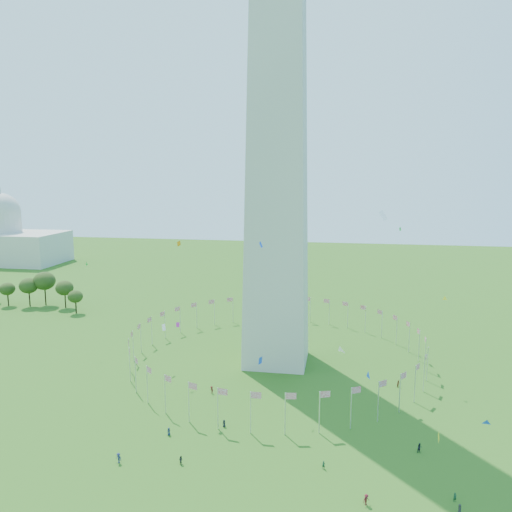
# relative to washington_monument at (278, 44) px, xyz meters

# --- Properties ---
(ground) EXTENTS (600.00, 600.00, 0.00)m
(ground) POSITION_rel_washington_monument_xyz_m (0.00, -50.00, -84.50)
(ground) COLOR #255413
(ground) RESTS_ON ground
(washington_monument) EXTENTS (16.80, 16.80, 169.00)m
(washington_monument) POSITION_rel_washington_monument_xyz_m (0.00, 0.00, 0.00)
(washington_monument) COLOR beige
(washington_monument) RESTS_ON ground
(flag_ring) EXTENTS (80.24, 80.24, 9.00)m
(flag_ring) POSITION_rel_washington_monument_xyz_m (-0.00, 0.00, -80.00)
(flag_ring) COLOR silver
(flag_ring) RESTS_ON ground
(capitol_building) EXTENTS (70.00, 35.00, 46.00)m
(capitol_building) POSITION_rel_washington_monument_xyz_m (-180.00, 130.00, -61.50)
(capitol_building) COLOR beige
(capitol_building) RESTS_ON ground
(crowd) EXTENTS (101.76, 68.49, 1.93)m
(crowd) POSITION_rel_washington_monument_xyz_m (10.02, -51.73, -83.65)
(crowd) COLOR #55131D
(crowd) RESTS_ON ground
(kites_aloft) EXTENTS (100.19, 63.11, 41.51)m
(kites_aloft) POSITION_rel_washington_monument_xyz_m (5.95, -26.36, -64.55)
(kites_aloft) COLOR white
(kites_aloft) RESTS_ON ground
(tree_line_west) EXTENTS (54.86, 15.82, 13.29)m
(tree_line_west) POSITION_rel_washington_monument_xyz_m (-105.89, 41.46, -78.90)
(tree_line_west) COLOR #37511B
(tree_line_west) RESTS_ON ground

